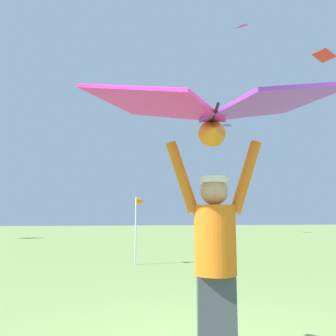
% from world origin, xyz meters
% --- Properties ---
extents(kite_flyer_person, '(0.81, 0.41, 1.92)m').
position_xyz_m(kite_flyer_person, '(-0.09, -0.26, 0.94)').
color(kite_flyer_person, '#424751').
rests_on(kite_flyer_person, ground).
extents(held_stunt_kite, '(2.14, 1.36, 0.44)m').
position_xyz_m(held_stunt_kite, '(-0.12, -0.36, 2.18)').
color(held_stunt_kite, black).
extents(distant_kite_blue_mid_left, '(0.86, 0.86, 0.16)m').
position_xyz_m(distant_kite_blue_mid_left, '(10.11, 24.31, 9.21)').
color(distant_kite_blue_mid_left, blue).
extents(distant_kite_red_far_center, '(0.90, 0.93, 0.36)m').
position_xyz_m(distant_kite_red_far_center, '(7.82, 8.47, 7.72)').
color(distant_kite_red_far_center, red).
extents(distant_kite_magenta_low_left, '(0.99, 1.04, 0.49)m').
position_xyz_m(distant_kite_magenta_low_left, '(9.01, 18.41, 14.83)').
color(distant_kite_magenta_low_left, '#DB2393').
extents(marker_flag, '(0.30, 0.24, 1.87)m').
position_xyz_m(marker_flag, '(0.27, 6.89, 1.63)').
color(marker_flag, silver).
rests_on(marker_flag, ground).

